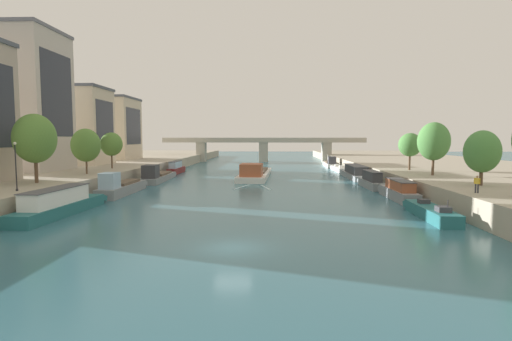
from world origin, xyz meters
The scene contains 27 objects.
ground_plane centered at (0.00, 0.00, 0.00)m, with size 400.00×400.00×0.00m, color #336675.
quay_left centered at (-37.85, 55.00, 1.19)m, with size 36.00×170.00×2.38m, color #A89E89.
quay_right centered at (37.85, 55.00, 1.19)m, with size 36.00×170.00×2.38m, color #A89E89.
barge_midriver centered at (-0.56, 48.08, 0.88)m, with size 6.07×24.29×3.07m.
wake_behind_barge centered at (-0.15, 33.51, 0.01)m, with size 5.59×6.03×0.03m.
moored_boat_left_second centered at (-17.86, 10.75, 1.14)m, with size 3.00×14.29×2.72m.
moored_boat_left_far centered at (-17.38, 25.15, 0.97)m, with size 2.67×13.34×3.23m.
moored_boat_left_downstream centered at (-17.29, 41.47, 0.89)m, with size 3.56×15.80×3.11m.
moored_boat_left_gap_after centered at (-17.73, 56.83, 1.10)m, with size 1.76×10.46×2.64m.
moored_boat_right_gap_after centered at (17.44, 10.71, 0.60)m, with size 2.14×10.10×2.22m.
moored_boat_right_upstream centered at (18.14, 22.33, 1.02)m, with size 2.09×11.11×2.45m.
moored_boat_right_near centered at (17.62, 33.55, 1.08)m, with size 2.01×10.03×2.59m.
moored_boat_right_end centered at (18.20, 47.89, 1.04)m, with size 3.08×16.28×2.49m.
moored_boat_right_second centered at (17.91, 64.26, 0.53)m, with size 2.25×11.62×2.09m.
moored_boat_right_far centered at (17.87, 77.51, 0.85)m, with size 2.99×15.04×2.90m.
tree_left_far centered at (-24.15, 17.44, 7.41)m, with size 4.62×4.62×7.82m.
tree_left_nearest centered at (-23.72, 28.77, 6.46)m, with size 4.03×4.03×6.44m.
tree_left_distant centered at (-24.32, 39.17, 6.45)m, with size 3.62×3.62×6.04m.
tree_right_end_of_row centered at (25.08, 16.82, 6.03)m, with size 3.70×3.70×5.91m.
tree_right_midway centered at (24.71, 28.64, 7.02)m, with size 4.27×4.27×7.25m.
tree_right_by_lamp centered at (24.60, 37.54, 6.40)m, with size 3.57×3.57×5.90m.
lamppost_left_bank centered at (-21.87, 10.48, 4.97)m, with size 0.28×0.28×4.72m.
building_left_tall centered at (-35.85, 34.40, 13.34)m, with size 10.79×11.28×21.88m.
building_left_corner centered at (-35.85, 49.11, 9.87)m, with size 13.06×10.09×14.94m.
building_left_far_end centered at (-35.85, 68.67, 9.88)m, with size 10.35×12.63×14.95m.
bridge_far centered at (0.00, 99.15, 4.89)m, with size 63.70×4.40×7.63m.
person_on_quay centered at (21.64, 10.84, 3.31)m, with size 0.47×0.35×1.62m.
Camera 1 is at (2.63, -26.28, 7.44)m, focal length 27.74 mm.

